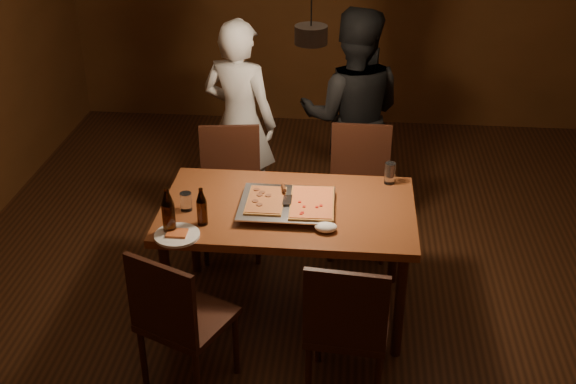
# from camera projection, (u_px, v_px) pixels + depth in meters

# --- Properties ---
(room_shell) EXTENTS (6.00, 6.00, 6.00)m
(room_shell) POSITION_uv_depth(u_px,v_px,m) (310.00, 96.00, 4.07)
(room_shell) COLOR #3B1F10
(room_shell) RESTS_ON ground
(dining_table) EXTENTS (1.50, 0.90, 0.75)m
(dining_table) POSITION_uv_depth(u_px,v_px,m) (288.00, 218.00, 4.30)
(dining_table) COLOR brown
(dining_table) RESTS_ON floor
(chair_far_left) EXTENTS (0.48, 0.48, 0.49)m
(chair_far_left) POSITION_uv_depth(u_px,v_px,m) (231.00, 179.00, 5.05)
(chair_far_left) COLOR #38190F
(chair_far_left) RESTS_ON floor
(chair_far_right) EXTENTS (0.42, 0.42, 0.49)m
(chair_far_right) POSITION_uv_depth(u_px,v_px,m) (360.00, 177.00, 5.07)
(chair_far_right) COLOR #38190F
(chair_far_right) RESTS_ON floor
(chair_near_left) EXTENTS (0.56, 0.56, 0.49)m
(chair_near_left) POSITION_uv_depth(u_px,v_px,m) (176.00, 312.00, 3.73)
(chair_near_left) COLOR #38190F
(chair_near_left) RESTS_ON floor
(chair_near_right) EXTENTS (0.46, 0.46, 0.49)m
(chair_near_right) POSITION_uv_depth(u_px,v_px,m) (347.00, 319.00, 3.68)
(chair_near_right) COLOR #38190F
(chair_near_right) RESTS_ON floor
(pizza_tray) EXTENTS (0.57, 0.47, 0.05)m
(pizza_tray) POSITION_uv_depth(u_px,v_px,m) (287.00, 206.00, 4.23)
(pizza_tray) COLOR silver
(pizza_tray) RESTS_ON dining_table
(pizza_meat) EXTENTS (0.22, 0.34, 0.02)m
(pizza_meat) POSITION_uv_depth(u_px,v_px,m) (266.00, 200.00, 4.22)
(pizza_meat) COLOR maroon
(pizza_meat) RESTS_ON pizza_tray
(pizza_cheese) EXTENTS (0.27, 0.41, 0.02)m
(pizza_cheese) POSITION_uv_depth(u_px,v_px,m) (312.00, 203.00, 4.20)
(pizza_cheese) COLOR gold
(pizza_cheese) RESTS_ON pizza_tray
(spatula) EXTENTS (0.13, 0.25, 0.04)m
(spatula) POSITION_uv_depth(u_px,v_px,m) (286.00, 200.00, 4.22)
(spatula) COLOR silver
(spatula) RESTS_ON pizza_tray
(beer_bottle_a) EXTENTS (0.07, 0.07, 0.28)m
(beer_bottle_a) POSITION_uv_depth(u_px,v_px,m) (168.00, 211.00, 3.95)
(beer_bottle_a) COLOR black
(beer_bottle_a) RESTS_ON dining_table
(beer_bottle_b) EXTENTS (0.06, 0.06, 0.23)m
(beer_bottle_b) POSITION_uv_depth(u_px,v_px,m) (202.00, 206.00, 4.04)
(beer_bottle_b) COLOR black
(beer_bottle_b) RESTS_ON dining_table
(water_glass_left) EXTENTS (0.07, 0.07, 0.11)m
(water_glass_left) POSITION_uv_depth(u_px,v_px,m) (186.00, 202.00, 4.21)
(water_glass_left) COLOR silver
(water_glass_left) RESTS_ON dining_table
(water_glass_right) EXTENTS (0.07, 0.07, 0.14)m
(water_glass_right) POSITION_uv_depth(u_px,v_px,m) (390.00, 173.00, 4.50)
(water_glass_right) COLOR silver
(water_glass_right) RESTS_ON dining_table
(plate_slice) EXTENTS (0.25, 0.25, 0.03)m
(plate_slice) POSITION_uv_depth(u_px,v_px,m) (177.00, 235.00, 3.97)
(plate_slice) COLOR white
(plate_slice) RESTS_ON dining_table
(napkin) EXTENTS (0.13, 0.10, 0.05)m
(napkin) POSITION_uv_depth(u_px,v_px,m) (326.00, 227.00, 4.02)
(napkin) COLOR white
(napkin) RESTS_ON dining_table
(diner_white) EXTENTS (0.65, 0.52, 1.55)m
(diner_white) POSITION_uv_depth(u_px,v_px,m) (240.00, 122.00, 5.33)
(diner_white) COLOR silver
(diner_white) RESTS_ON floor
(diner_dark) EXTENTS (0.80, 0.63, 1.63)m
(diner_dark) POSITION_uv_depth(u_px,v_px,m) (352.00, 116.00, 5.33)
(diner_dark) COLOR black
(diner_dark) RESTS_ON floor
(pendant_lamp) EXTENTS (0.18, 0.18, 1.10)m
(pendant_lamp) POSITION_uv_depth(u_px,v_px,m) (311.00, 33.00, 3.90)
(pendant_lamp) COLOR black
(pendant_lamp) RESTS_ON ceiling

